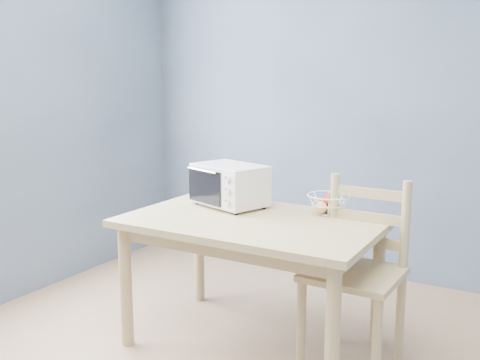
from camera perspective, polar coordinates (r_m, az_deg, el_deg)
The scene contains 5 objects.
room at distance 2.10m, azimuth -2.91°, elevation 4.89°, with size 4.01×4.51×2.61m.
dining_table at distance 3.02m, azimuth 1.34°, elevation -5.98°, with size 1.40×0.90×0.75m.
toaster_oven at distance 3.27m, azimuth -1.32°, elevation -0.43°, with size 0.51×0.42×0.26m.
fruit_basket at distance 3.11m, azimuth 9.41°, elevation -2.53°, with size 0.33×0.33×0.13m.
dining_chair at distance 2.94m, azimuth 12.34°, elevation -9.90°, with size 0.48×0.48×1.00m.
Camera 1 is at (1.14, -1.76, 1.50)m, focal length 40.00 mm.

